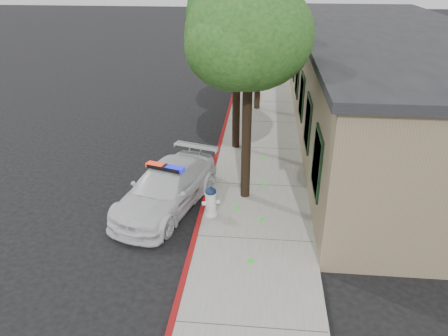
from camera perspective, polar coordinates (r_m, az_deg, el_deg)
ground at (r=11.63m, az=-4.11°, el=-9.47°), size 120.00×120.00×0.00m
sidewalk at (r=14.01m, az=4.33°, el=-2.45°), size 3.20×60.00×0.15m
red_curb at (r=14.10m, az=-1.93°, el=-2.15°), size 0.14×60.00×0.16m
clapboard_building at (r=19.53m, az=20.44°, el=10.79°), size 7.30×20.89×4.24m
police_car at (r=12.79m, az=-7.64°, el=-2.68°), size 2.98×4.73×1.40m
fire_hydrant at (r=12.13m, az=-1.76°, el=-4.40°), size 0.51×0.45×0.89m
street_tree_near at (r=11.73m, az=3.37°, el=16.50°), size 3.41×3.52×6.24m
street_tree_mid at (r=15.53m, az=1.82°, el=20.01°), size 3.47×3.54×6.57m
street_tree_far at (r=20.31m, az=4.96°, el=20.27°), size 3.27×3.31×6.08m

